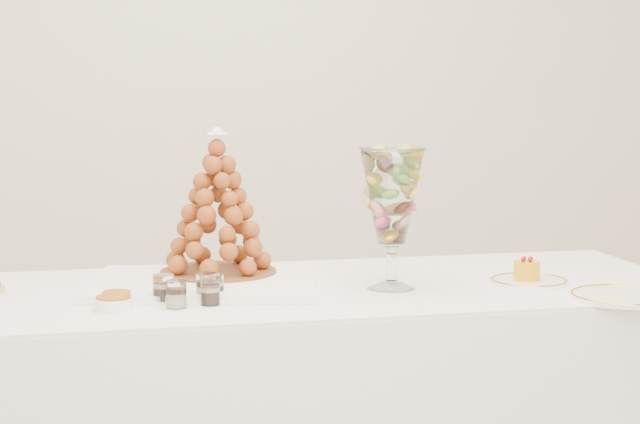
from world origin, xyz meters
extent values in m
cube|color=silver|center=(0.00, 2.00, 1.40)|extent=(4.50, 0.04, 2.80)
cube|color=white|center=(0.13, 0.21, 0.38)|extent=(2.02, 0.84, 0.75)
cube|color=white|center=(0.13, 0.21, 0.76)|extent=(2.01, 0.83, 0.01)
cube|color=white|center=(-0.20, 0.26, 0.77)|extent=(0.67, 0.55, 0.02)
cylinder|color=white|center=(0.29, 0.14, 0.77)|extent=(0.13, 0.13, 0.02)
cylinder|color=white|center=(0.29, 0.14, 0.83)|extent=(0.03, 0.03, 0.09)
sphere|color=white|center=(0.29, 0.14, 0.87)|extent=(0.04, 0.04, 0.04)
cylinder|color=white|center=(0.68, 0.13, 0.77)|extent=(0.21, 0.21, 0.01)
cylinder|color=white|center=(0.84, -0.11, 0.77)|extent=(0.27, 0.27, 0.01)
cylinder|color=white|center=(-0.31, 0.07, 0.80)|extent=(0.07, 0.07, 0.07)
cylinder|color=white|center=(-0.21, 0.07, 0.80)|extent=(0.06, 0.06, 0.07)
cylinder|color=white|center=(-0.18, 0.10, 0.79)|extent=(0.05, 0.05, 0.06)
cylinder|color=white|center=(-0.29, 0.01, 0.80)|extent=(0.06, 0.06, 0.07)
cylinder|color=white|center=(-0.20, 0.02, 0.79)|extent=(0.05, 0.05, 0.06)
cylinder|color=white|center=(-0.43, 0.10, 0.77)|extent=(0.08, 0.08, 0.03)
cylinder|color=white|center=(-0.44, 0.01, 0.78)|extent=(0.10, 0.10, 0.03)
cylinder|color=brown|center=(-0.15, 0.35, 0.78)|extent=(0.32, 0.32, 0.01)
cone|color=#8C3E15|center=(-0.15, 0.35, 0.98)|extent=(0.27, 0.27, 0.39)
sphere|color=white|center=(-0.15, 0.35, 1.17)|extent=(0.04, 0.04, 0.04)
cylinder|color=orange|center=(0.68, 0.13, 0.80)|extent=(0.07, 0.07, 0.05)
sphere|color=maroon|center=(0.69, 0.14, 0.83)|extent=(0.01, 0.01, 0.01)
sphere|color=maroon|center=(0.67, 0.14, 0.83)|extent=(0.01, 0.01, 0.01)
sphere|color=maroon|center=(0.67, 0.13, 0.83)|extent=(0.01, 0.01, 0.01)
sphere|color=maroon|center=(0.68, 0.12, 0.83)|extent=(0.01, 0.01, 0.01)
camera|label=1|loc=(-0.45, -2.58, 1.33)|focal=60.00mm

